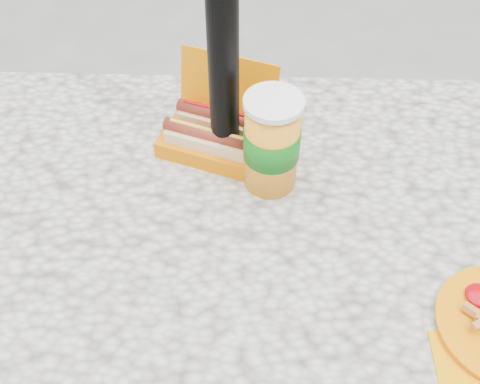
{
  "coord_description": "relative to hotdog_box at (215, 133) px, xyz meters",
  "views": [
    {
      "loc": [
        0.05,
        -0.62,
        1.51
      ],
      "look_at": [
        0.03,
        0.03,
        0.8
      ],
      "focal_mm": 45.0,
      "sensor_mm": 36.0,
      "label": 1
    }
  ],
  "objects": [
    {
      "name": "hotdog_box",
      "position": [
        0.0,
        0.0,
        0.0
      ],
      "size": [
        0.22,
        0.2,
        0.15
      ],
      "rotation": [
        0.0,
        0.0,
        -0.34
      ],
      "color": "orange",
      "rests_on": "picnic_table"
    },
    {
      "name": "picnic_table",
      "position": [
        0.02,
        -0.19,
        -0.14
      ],
      "size": [
        1.2,
        0.8,
        0.75
      ],
      "color": "beige",
      "rests_on": "ground"
    },
    {
      "name": "soda_cup",
      "position": [
        0.1,
        -0.08,
        0.06
      ],
      "size": [
        0.1,
        0.1,
        0.18
      ],
      "rotation": [
        0.0,
        0.0,
        0.33
      ],
      "color": "orange",
      "rests_on": "picnic_table"
    }
  ]
}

